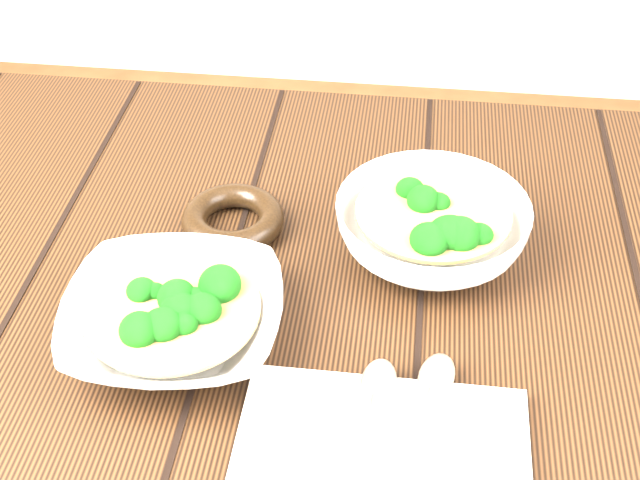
% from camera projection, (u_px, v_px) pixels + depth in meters
% --- Properties ---
extents(table, '(1.20, 0.80, 0.75)m').
position_uv_depth(table, '(248.00, 369.00, 0.98)').
color(table, black).
rests_on(table, ground).
extents(soup_bowl_front, '(0.22, 0.22, 0.06)m').
position_uv_depth(soup_bowl_front, '(174.00, 319.00, 0.83)').
color(soup_bowl_front, silver).
rests_on(soup_bowl_front, table).
extents(soup_bowl_back, '(0.23, 0.23, 0.07)m').
position_uv_depth(soup_bowl_back, '(431.00, 227.00, 0.93)').
color(soup_bowl_back, silver).
rests_on(soup_bowl_back, table).
extents(trivet, '(0.11, 0.11, 0.03)m').
position_uv_depth(trivet, '(233.00, 219.00, 0.97)').
color(trivet, black).
rests_on(trivet, table).
extents(napkin, '(0.24, 0.20, 0.01)m').
position_uv_depth(napkin, '(380.00, 474.00, 0.72)').
color(napkin, '#BFB49F').
rests_on(napkin, table).
extents(spoon_left, '(0.04, 0.20, 0.01)m').
position_uv_depth(spoon_left, '(371.00, 418.00, 0.75)').
color(spoon_left, '#ADAA99').
rests_on(spoon_left, napkin).
extents(spoon_right, '(0.06, 0.20, 0.01)m').
position_uv_depth(spoon_right, '(427.00, 410.00, 0.76)').
color(spoon_right, '#ADAA99').
rests_on(spoon_right, napkin).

